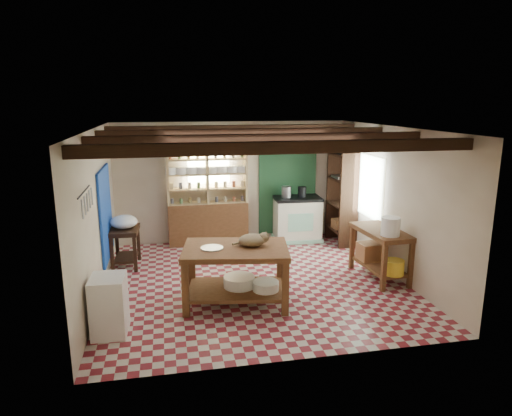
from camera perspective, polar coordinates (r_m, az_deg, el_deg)
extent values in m
cube|color=maroon|center=(7.95, -0.26, -9.19)|extent=(5.00, 5.00, 0.02)
cube|color=#4A4A4F|center=(7.36, -0.28, 9.94)|extent=(5.00, 5.00, 0.02)
cube|color=beige|center=(9.96, -3.05, 3.26)|extent=(5.00, 0.04, 2.60)
cube|color=beige|center=(5.21, 5.06, -6.14)|extent=(5.00, 0.04, 2.60)
cube|color=beige|center=(7.49, -19.38, -0.83)|extent=(0.04, 5.00, 2.60)
cube|color=beige|center=(8.39, 16.74, 0.81)|extent=(0.04, 5.00, 2.60)
cube|color=#351F12|center=(7.37, -0.28, 9.00)|extent=(5.00, 3.80, 0.15)
cube|color=#1745B1|center=(8.40, -18.28, -0.68)|extent=(0.04, 1.40, 1.60)
cube|color=#1B4425|center=(10.20, 3.95, 3.20)|extent=(1.30, 0.04, 2.30)
cube|color=silver|center=(9.82, -5.96, 5.43)|extent=(0.90, 0.02, 0.80)
cube|color=silver|center=(9.23, 13.79, 2.73)|extent=(0.02, 1.30, 1.20)
cube|color=black|center=(6.22, -20.61, 0.84)|extent=(0.06, 0.90, 0.28)
cube|color=black|center=(9.67, 4.70, 8.20)|extent=(0.86, 0.12, 0.36)
cube|color=tan|center=(9.75, -6.07, 1.79)|extent=(1.70, 0.34, 2.20)
cube|color=#351F12|center=(9.95, 10.69, 1.27)|extent=(0.40, 0.86, 2.00)
cube|color=brown|center=(7.01, -2.53, -8.37)|extent=(1.72, 1.29, 0.89)
cube|color=white|center=(10.10, 5.15, -1.34)|extent=(1.03, 0.72, 0.98)
cube|color=#351F12|center=(8.85, -15.98, -4.75)|extent=(0.54, 0.75, 0.74)
cube|color=white|center=(6.45, -17.88, -11.50)|extent=(0.46, 0.55, 0.79)
cube|color=brown|center=(8.24, 15.23, -5.54)|extent=(0.69, 1.26, 0.87)
ellipsoid|color=#967E57|center=(6.88, -0.49, -4.04)|extent=(0.42, 0.32, 0.19)
cylinder|color=#9A99A1|center=(6.82, -5.53, -5.00)|extent=(0.39, 0.39, 0.02)
cylinder|color=white|center=(7.10, -2.11, -9.16)|extent=(0.55, 0.55, 0.17)
cylinder|color=white|center=(6.98, 1.22, -9.70)|extent=(0.46, 0.46, 0.14)
cylinder|color=#9A99A1|center=(9.90, 3.81, 2.03)|extent=(0.22, 0.22, 0.24)
cylinder|color=black|center=(9.99, 5.78, 2.03)|extent=(0.19, 0.19, 0.22)
ellipsoid|color=white|center=(8.71, -16.19, -1.67)|extent=(0.51, 0.51, 0.24)
cylinder|color=white|center=(7.76, 16.47, -2.22)|extent=(0.33, 0.33, 0.31)
cube|color=#A86E43|center=(8.50, 14.18, -5.26)|extent=(0.47, 0.38, 0.31)
cylinder|color=yellow|center=(7.91, 16.84, -7.09)|extent=(0.36, 0.36, 0.25)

